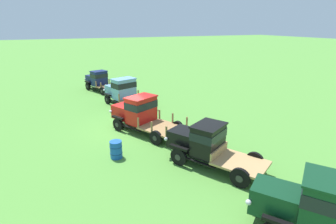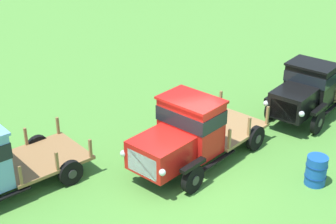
{
  "view_description": "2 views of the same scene",
  "coord_description": "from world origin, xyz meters",
  "px_view_note": "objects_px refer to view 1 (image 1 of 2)",
  "views": [
    {
      "loc": [
        15.9,
        -3.73,
        6.69
      ],
      "look_at": [
        0.46,
        3.01,
        1.0
      ],
      "focal_mm": 28.0,
      "sensor_mm": 36.0,
      "label": 1
    },
    {
      "loc": [
        -5.31,
        -11.83,
        8.76
      ],
      "look_at": [
        0.46,
        3.01,
        1.0
      ],
      "focal_mm": 55.0,
      "sensor_mm": 36.0,
      "label": 2
    }
  ],
  "objects_px": {
    "vintage_truck_back_of_row": "(312,206)",
    "oil_drum_beside_row": "(116,150)",
    "vintage_truck_second_in_line": "(123,91)",
    "vintage_truck_far_side": "(205,143)",
    "vintage_truck_foreground_near": "(98,80)",
    "vintage_truck_midrow_center": "(139,113)"
  },
  "relations": [
    {
      "from": "vintage_truck_foreground_near",
      "to": "vintage_truck_second_in_line",
      "type": "height_order",
      "value": "vintage_truck_second_in_line"
    },
    {
      "from": "vintage_truck_midrow_center",
      "to": "vintage_truck_far_side",
      "type": "height_order",
      "value": "vintage_truck_midrow_center"
    },
    {
      "from": "vintage_truck_back_of_row",
      "to": "vintage_truck_midrow_center",
      "type": "bearing_deg",
      "value": -168.65
    },
    {
      "from": "vintage_truck_foreground_near",
      "to": "vintage_truck_back_of_row",
      "type": "height_order",
      "value": "vintage_truck_back_of_row"
    },
    {
      "from": "vintage_truck_midrow_center",
      "to": "vintage_truck_second_in_line",
      "type": "bearing_deg",
      "value": 175.28
    },
    {
      "from": "vintage_truck_second_in_line",
      "to": "vintage_truck_far_side",
      "type": "bearing_deg",
      "value": 5.26
    },
    {
      "from": "vintage_truck_foreground_near",
      "to": "vintage_truck_second_in_line",
      "type": "relative_size",
      "value": 0.87
    },
    {
      "from": "oil_drum_beside_row",
      "to": "vintage_truck_foreground_near",
      "type": "bearing_deg",
      "value": 173.67
    },
    {
      "from": "vintage_truck_foreground_near",
      "to": "vintage_truck_back_of_row",
      "type": "relative_size",
      "value": 1.05
    },
    {
      "from": "vintage_truck_foreground_near",
      "to": "oil_drum_beside_row",
      "type": "relative_size",
      "value": 5.19
    },
    {
      "from": "vintage_truck_far_side",
      "to": "vintage_truck_back_of_row",
      "type": "xyz_separation_m",
      "value": [
        5.49,
        0.62,
        0.04
      ]
    },
    {
      "from": "vintage_truck_foreground_near",
      "to": "vintage_truck_second_in_line",
      "type": "xyz_separation_m",
      "value": [
        5.94,
        1.13,
        0.09
      ]
    },
    {
      "from": "vintage_truck_foreground_near",
      "to": "oil_drum_beside_row",
      "type": "height_order",
      "value": "vintage_truck_foreground_near"
    },
    {
      "from": "vintage_truck_back_of_row",
      "to": "oil_drum_beside_row",
      "type": "relative_size",
      "value": 4.94
    },
    {
      "from": "vintage_truck_second_in_line",
      "to": "vintage_truck_midrow_center",
      "type": "distance_m",
      "value": 6.23
    },
    {
      "from": "vintage_truck_midrow_center",
      "to": "oil_drum_beside_row",
      "type": "bearing_deg",
      "value": -35.84
    },
    {
      "from": "oil_drum_beside_row",
      "to": "vintage_truck_far_side",
      "type": "bearing_deg",
      "value": 59.18
    },
    {
      "from": "vintage_truck_second_in_line",
      "to": "vintage_truck_far_side",
      "type": "relative_size",
      "value": 1.08
    },
    {
      "from": "vintage_truck_midrow_center",
      "to": "vintage_truck_back_of_row",
      "type": "height_order",
      "value": "vintage_truck_midrow_center"
    },
    {
      "from": "vintage_truck_back_of_row",
      "to": "oil_drum_beside_row",
      "type": "distance_m",
      "value": 9.08
    },
    {
      "from": "vintage_truck_foreground_near",
      "to": "vintage_truck_far_side",
      "type": "relative_size",
      "value": 0.94
    },
    {
      "from": "vintage_truck_far_side",
      "to": "vintage_truck_foreground_near",
      "type": "bearing_deg",
      "value": -172.88
    }
  ]
}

